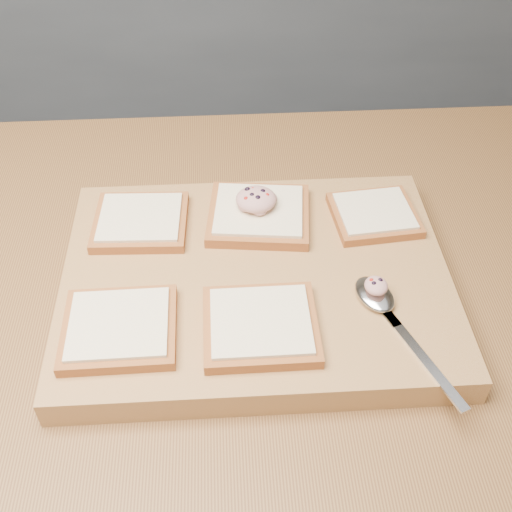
{
  "coord_description": "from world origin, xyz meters",
  "views": [
    {
      "loc": [
        -0.09,
        -0.57,
        1.5
      ],
      "look_at": [
        -0.06,
        -0.02,
        0.96
      ],
      "focal_mm": 45.0,
      "sensor_mm": 36.0,
      "label": 1
    }
  ],
  "objects": [
    {
      "name": "bread_far_right",
      "position": [
        0.1,
        0.07,
        0.95
      ],
      "size": [
        0.12,
        0.11,
        0.02
      ],
      "color": "#A55C2A",
      "rests_on": "cutting_board"
    },
    {
      "name": "island_counter",
      "position": [
        0.0,
        0.0,
        0.45
      ],
      "size": [
        2.0,
        0.8,
        0.9
      ],
      "color": "slate",
      "rests_on": "ground"
    },
    {
      "name": "bread_near_left",
      "position": [
        -0.22,
        -0.11,
        0.95
      ],
      "size": [
        0.13,
        0.12,
        0.02
      ],
      "color": "#A55C2A",
      "rests_on": "cutting_board"
    },
    {
      "name": "bread_far_left",
      "position": [
        -0.21,
        0.07,
        0.95
      ],
      "size": [
        0.12,
        0.11,
        0.02
      ],
      "color": "#A55C2A",
      "rests_on": "cutting_board"
    },
    {
      "name": "cutting_board",
      "position": [
        -0.06,
        -0.02,
        0.92
      ],
      "size": [
        0.47,
        0.36,
        0.04
      ],
      "primitive_type": "cube",
      "color": "#A27845",
      "rests_on": "island_counter"
    },
    {
      "name": "bread_near_center",
      "position": [
        -0.06,
        -0.11,
        0.95
      ],
      "size": [
        0.13,
        0.12,
        0.02
      ],
      "color": "#A55C2A",
      "rests_on": "cutting_board"
    },
    {
      "name": "bread_far_center",
      "position": [
        -0.05,
        0.08,
        0.95
      ],
      "size": [
        0.14,
        0.13,
        0.02
      ],
      "color": "#A55C2A",
      "rests_on": "cutting_board"
    },
    {
      "name": "spoon_salad",
      "position": [
        0.07,
        -0.07,
        0.96
      ],
      "size": [
        0.03,
        0.03,
        0.02
      ],
      "color": "#D49788",
      "rests_on": "spoon"
    },
    {
      "name": "tuna_salad_dollop",
      "position": [
        -0.06,
        0.08,
        0.97
      ],
      "size": [
        0.05,
        0.05,
        0.03
      ],
      "color": "#D49788",
      "rests_on": "bread_far_center"
    },
    {
      "name": "back_counter",
      "position": [
        0.0,
        1.43,
        0.47
      ],
      "size": [
        3.6,
        0.62,
        0.94
      ],
      "color": "slate",
      "rests_on": "ground"
    },
    {
      "name": "spoon",
      "position": [
        0.08,
        -0.09,
        0.94
      ],
      "size": [
        0.1,
        0.2,
        0.01
      ],
      "color": "silver",
      "rests_on": "cutting_board"
    }
  ]
}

